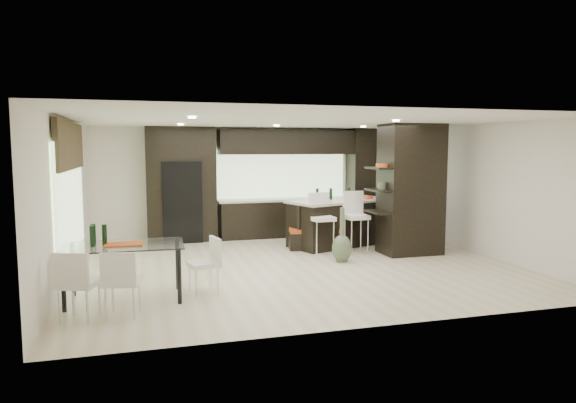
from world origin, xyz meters
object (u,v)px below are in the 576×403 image
object	(u,v)px
bench	(317,238)
chair_far	(79,288)
stool_left	(322,230)
chair_end	(203,268)
dining_table	(125,272)
chair_near	(123,286)
stool_mid	(356,228)
kitchen_island	(341,222)
stool_right	(388,230)
floor_vase	(342,235)

from	to	relation	value
bench	chair_far	bearing A→B (deg)	-130.93
stool_left	chair_end	distance (m)	3.56
bench	chair_far	xyz separation A→B (m)	(-4.45, -3.60, 0.19)
dining_table	chair_near	distance (m)	0.78
chair_near	chair_end	distance (m)	1.38
dining_table	chair_far	world-z (taller)	chair_far
stool_mid	dining_table	xyz separation A→B (m)	(-4.63, -2.28, -0.11)
bench	dining_table	bearing A→B (deg)	-134.22
stool_mid	dining_table	distance (m)	5.16
dining_table	chair_near	world-z (taller)	chair_near
stool_mid	chair_far	size ratio (longest dim) A/B	1.22
kitchen_island	stool_right	xyz separation A→B (m)	(0.77, -0.83, -0.09)
chair_far	kitchen_island	bearing A→B (deg)	56.83
stool_left	dining_table	bearing A→B (deg)	-151.57
bench	chair_end	world-z (taller)	chair_end
dining_table	chair_end	distance (m)	1.14
chair_near	chair_far	xyz separation A→B (m)	(-0.53, -0.01, 0.01)
bench	chair_end	bearing A→B (deg)	-124.56
dining_table	chair_far	xyz separation A→B (m)	(-0.53, -0.79, 0.02)
stool_left	chair_end	bearing A→B (deg)	-142.17
dining_table	chair_far	distance (m)	0.95
bench	dining_table	xyz separation A→B (m)	(-3.92, -2.82, 0.17)
kitchen_island	stool_left	bearing A→B (deg)	-151.07
stool_mid	chair_end	size ratio (longest dim) A/B	1.32
floor_vase	chair_near	bearing A→B (deg)	-150.53
stool_left	chair_far	distance (m)	5.36
stool_right	chair_near	size ratio (longest dim) A/B	1.05
bench	floor_vase	world-z (taller)	floor_vase
chair_near	chair_end	world-z (taller)	chair_near
stool_right	chair_near	xyz separation A→B (m)	(-5.40, -3.10, -0.02)
kitchen_island	stool_right	world-z (taller)	kitchen_island
floor_vase	chair_far	xyz separation A→B (m)	(-4.50, -2.25, -0.11)
dining_table	stool_left	bearing A→B (deg)	32.44
chair_far	chair_end	bearing A→B (deg)	44.71
stool_mid	chair_near	xyz separation A→B (m)	(-4.63, -3.06, -0.11)
stool_right	chair_far	size ratio (longest dim) A/B	1.02
stool_mid	chair_far	world-z (taller)	stool_mid
stool_mid	chair_end	bearing A→B (deg)	-146.04
kitchen_island	chair_end	bearing A→B (deg)	-157.43
stool_left	stool_mid	size ratio (longest dim) A/B	0.99
stool_left	chair_near	bearing A→B (deg)	-143.75
floor_vase	dining_table	world-z (taller)	floor_vase
dining_table	stool_right	bearing A→B (deg)	25.10
stool_right	dining_table	xyz separation A→B (m)	(-5.40, -2.32, -0.03)
bench	floor_vase	xyz separation A→B (m)	(0.05, -1.35, 0.30)
kitchen_island	stool_mid	xyz separation A→B (m)	(-0.00, -0.87, -0.00)
kitchen_island	chair_near	xyz separation A→B (m)	(-4.63, -3.93, -0.11)
bench	chair_near	size ratio (longest dim) A/B	1.46
kitchen_island	stool_right	bearing A→B (deg)	-66.71
stool_left	chair_near	distance (m)	4.93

